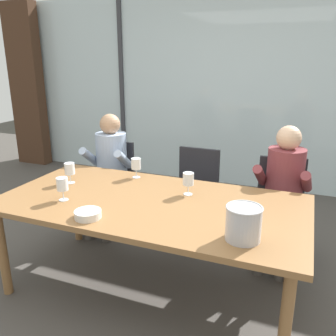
{
  "coord_description": "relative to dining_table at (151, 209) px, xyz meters",
  "views": [
    {
      "loc": [
        1.01,
        -2.19,
        1.76
      ],
      "look_at": [
        0.0,
        0.35,
        0.91
      ],
      "focal_mm": 37.81,
      "sensor_mm": 36.0,
      "label": 1
    }
  ],
  "objects": [
    {
      "name": "window_mullion_left",
      "position": [
        -1.68,
        2.66,
        0.61
      ],
      "size": [
        0.06,
        0.06,
        2.6
      ],
      "primitive_type": "cube",
      "color": "#38383D",
      "rests_on": "ground"
    },
    {
      "name": "chair_center",
      "position": [
        0.86,
        0.96,
        -0.16
      ],
      "size": [
        0.49,
        0.49,
        0.9
      ],
      "rotation": [
        0.0,
        0.0,
        0.11
      ],
      "color": "#232328",
      "rests_on": "ground"
    },
    {
      "name": "person_maroon_top",
      "position": [
        0.87,
        0.84,
        0.01
      ],
      "size": [
        0.49,
        0.63,
        1.22
      ],
      "rotation": [
        0.0,
        0.0,
        -0.09
      ],
      "color": "brown",
      "rests_on": "ground"
    },
    {
      "name": "person_pale_blue_shirt",
      "position": [
        -0.86,
        0.84,
        0.01
      ],
      "size": [
        0.49,
        0.63,
        1.22
      ],
      "rotation": [
        0.0,
        0.0,
        0.09
      ],
      "color": "#9EB2D1",
      "rests_on": "ground"
    },
    {
      "name": "wine_glass_center_pour",
      "position": [
        0.22,
        0.22,
        0.18
      ],
      "size": [
        0.08,
        0.08,
        0.17
      ],
      "color": "silver",
      "rests_on": "dining_table"
    },
    {
      "name": "window_glass_panel",
      "position": [
        0.0,
        2.68,
        0.61
      ],
      "size": [
        7.45,
        0.03,
        2.6
      ],
      "primitive_type": "cube",
      "color": "silver",
      "rests_on": "ground"
    },
    {
      "name": "chair_left_of_center",
      "position": [
        0.04,
        1.0,
        -0.16
      ],
      "size": [
        0.45,
        0.45,
        0.9
      ],
      "rotation": [
        0.0,
        0.0,
        -0.01
      ],
      "color": "#232328",
      "rests_on": "ground"
    },
    {
      "name": "wine_glass_by_right_taster",
      "position": [
        -0.78,
        0.1,
        0.18
      ],
      "size": [
        0.08,
        0.08,
        0.17
      ],
      "color": "silver",
      "rests_on": "dining_table"
    },
    {
      "name": "tasting_bowl",
      "position": [
        -0.26,
        -0.42,
        0.09
      ],
      "size": [
        0.18,
        0.18,
        0.05
      ],
      "primitive_type": "cylinder",
      "color": "silver",
      "rests_on": "dining_table"
    },
    {
      "name": "hillside_vineyard",
      "position": [
        0.0,
        7.04,
        0.09
      ],
      "size": [
        13.45,
        2.4,
        1.57
      ],
      "primitive_type": "cube",
      "color": "#477A38",
      "rests_on": "ground"
    },
    {
      "name": "ground",
      "position": [
        0.0,
        1.0,
        -0.69
      ],
      "size": [
        14.0,
        14.0,
        0.0
      ],
      "primitive_type": "plane",
      "color": "#4C4742"
    },
    {
      "name": "dining_table",
      "position": [
        0.0,
        0.0,
        0.0
      ],
      "size": [
        2.25,
        1.13,
        0.76
      ],
      "color": "olive",
      "rests_on": "ground"
    },
    {
      "name": "wine_glass_by_left_taster",
      "position": [
        -0.6,
        -0.23,
        0.18
      ],
      "size": [
        0.08,
        0.08,
        0.17
      ],
      "color": "silver",
      "rests_on": "dining_table"
    },
    {
      "name": "chair_near_curtain",
      "position": [
        -0.89,
        0.95,
        -0.16
      ],
      "size": [
        0.47,
        0.47,
        0.9
      ],
      "rotation": [
        0.0,
        0.0,
        0.06
      ],
      "color": "#232328",
      "rests_on": "ground"
    },
    {
      "name": "ice_bucket_primary",
      "position": [
        0.74,
        -0.33,
        0.17
      ],
      "size": [
        0.21,
        0.21,
        0.21
      ],
      "color": "#B7B7BC",
      "rests_on": "dining_table"
    },
    {
      "name": "wine_glass_near_bucket",
      "position": [
        -0.33,
        0.43,
        0.18
      ],
      "size": [
        0.08,
        0.08,
        0.17
      ],
      "color": "silver",
      "rests_on": "dining_table"
    },
    {
      "name": "curtain_heavy_drape",
      "position": [
        -3.37,
        2.5,
        0.61
      ],
      "size": [
        0.56,
        0.2,
        2.6
      ],
      "primitive_type": "cube",
      "color": "#472D1E",
      "rests_on": "ground"
    }
  ]
}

